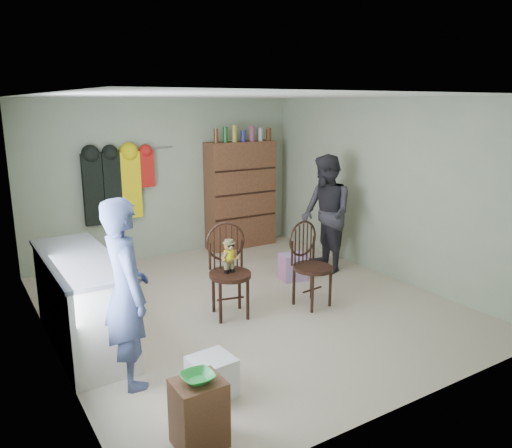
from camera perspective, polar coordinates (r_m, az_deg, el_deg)
ground_plane at (r=6.24m, az=-0.99°, el=-9.17°), size 5.00×5.00×0.00m
room_walls at (r=6.27m, az=-3.56°, el=5.91°), size 5.00×5.00×5.00m
counter at (r=5.40m, az=-19.23°, el=-8.30°), size 0.64×1.86×0.94m
stool at (r=3.86m, az=-6.54°, el=-20.67°), size 0.36×0.31×0.51m
bowl at (r=3.70m, az=-6.66°, el=-17.04°), size 0.23×0.23×0.06m
plastic_tub at (r=4.44m, az=-5.07°, el=-16.94°), size 0.38×0.36×0.34m
chair_front at (r=5.77m, az=-3.15°, el=-4.64°), size 0.58×0.58×1.08m
chair_far at (r=6.10m, az=6.11°, el=-4.22°), size 0.51×0.51×1.04m
striped_bag at (r=7.05m, az=4.26°, el=-4.89°), size 0.39×0.33×0.37m
person_left at (r=4.46m, az=-14.65°, el=-7.66°), size 0.40×0.61×1.67m
person_right at (r=7.30m, az=8.00°, el=1.15°), size 0.82×0.96×1.71m
dresser at (r=8.50m, az=-1.77°, el=3.44°), size 1.20×0.39×2.08m
coat_rack at (r=7.71m, az=-15.61°, el=4.42°), size 1.42×0.12×1.09m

